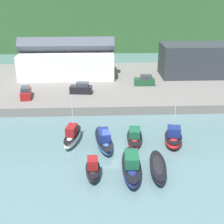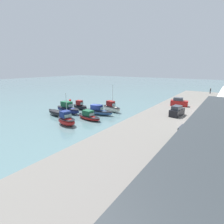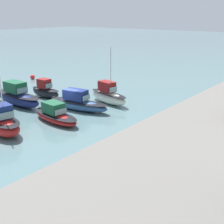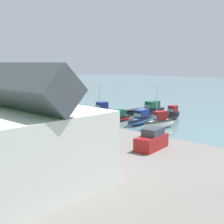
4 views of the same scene
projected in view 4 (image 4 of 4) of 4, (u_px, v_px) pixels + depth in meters
ground_plane at (139, 122)px, 54.73m from camera, size 320.00×320.00×0.00m
moored_boat_0 at (159, 122)px, 49.34m from camera, size 3.07×6.65×7.15m
moored_boat_1 at (141, 119)px, 53.13m from camera, size 3.31×8.20×2.44m
moored_boat_2 at (117, 117)px, 55.50m from camera, size 2.93×6.77×2.09m
moored_boat_3 at (101, 111)px, 60.05m from camera, size 3.36×5.47×6.58m
moored_boat_4 at (172, 114)px, 57.48m from camera, size 1.87×4.77×2.54m
moored_boat_5 at (151, 111)px, 60.47m from camera, size 2.57×8.21×2.96m
moored_boat_6 at (138, 111)px, 62.69m from camera, size 2.54×7.17×1.33m
parked_car_0 at (73, 129)px, 37.39m from camera, size 4.38×2.27×2.16m
parked_car_1 at (152, 140)px, 31.92m from camera, size 2.36×4.41×2.16m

